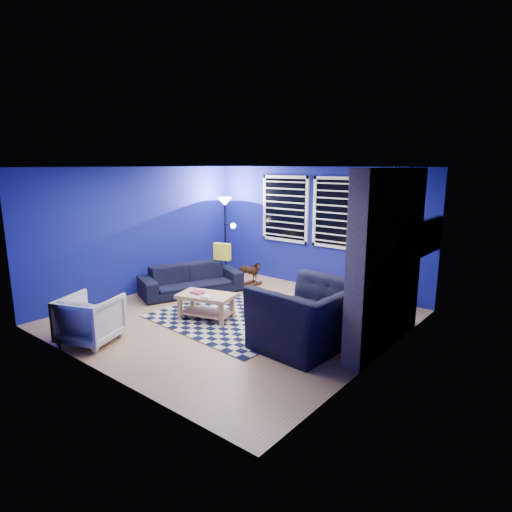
% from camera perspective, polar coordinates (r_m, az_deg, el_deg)
% --- Properties ---
extents(floor, '(5.00, 5.00, 0.00)m').
position_cam_1_polar(floor, '(7.31, -2.72, -8.24)').
color(floor, tan).
rests_on(floor, ground).
extents(ceiling, '(5.00, 5.00, 0.00)m').
position_cam_1_polar(ceiling, '(6.86, -2.93, 11.75)').
color(ceiling, white).
rests_on(ceiling, wall_back).
extents(wall_back, '(5.00, 0.00, 5.00)m').
position_cam_1_polar(wall_back, '(8.97, 7.91, 3.72)').
color(wall_back, navy).
rests_on(wall_back, floor).
extents(wall_left, '(0.00, 5.00, 5.00)m').
position_cam_1_polar(wall_left, '(8.82, -15.04, 3.28)').
color(wall_left, navy).
rests_on(wall_left, floor).
extents(wall_right, '(0.00, 5.00, 5.00)m').
position_cam_1_polar(wall_right, '(5.66, 16.41, -1.60)').
color(wall_right, navy).
rests_on(wall_right, floor).
extents(fireplace, '(0.65, 2.00, 2.50)m').
position_cam_1_polar(fireplace, '(6.18, 16.99, -1.02)').
color(fireplace, gray).
rests_on(fireplace, floor).
extents(window_left, '(1.17, 0.06, 1.42)m').
position_cam_1_polar(window_left, '(9.30, 3.87, 6.28)').
color(window_left, black).
rests_on(window_left, wall_back).
extents(window_right, '(1.17, 0.06, 1.42)m').
position_cam_1_polar(window_right, '(8.62, 10.98, 5.63)').
color(window_right, black).
rests_on(window_right, wall_back).
extents(tv, '(0.07, 1.00, 0.58)m').
position_cam_1_polar(tv, '(7.50, 22.06, 2.47)').
color(tv, black).
rests_on(tv, wall_right).
extents(rug, '(2.64, 2.18, 0.02)m').
position_cam_1_polar(rug, '(7.26, -3.08, -8.34)').
color(rug, black).
rests_on(rug, floor).
extents(sofa, '(2.13, 1.48, 0.58)m').
position_cam_1_polar(sofa, '(8.66, -8.64, -3.10)').
color(sofa, black).
rests_on(sofa, floor).
extents(armchair_big, '(1.49, 1.32, 0.92)m').
position_cam_1_polar(armchair_big, '(6.10, 7.02, -7.96)').
color(armchair_big, black).
rests_on(armchair_big, floor).
extents(armchair_bent, '(0.98, 0.99, 0.70)m').
position_cam_1_polar(armchair_bent, '(6.70, -21.21, -7.84)').
color(armchair_bent, gray).
rests_on(armchair_bent, floor).
extents(rocking_horse, '(0.45, 0.61, 0.47)m').
position_cam_1_polar(rocking_horse, '(9.05, -1.02, -2.20)').
color(rocking_horse, '#4B2B18').
rests_on(rocking_horse, floor).
extents(coffee_table, '(1.03, 0.77, 0.46)m').
position_cam_1_polar(coffee_table, '(7.20, -6.69, -5.99)').
color(coffee_table, tan).
rests_on(coffee_table, rug).
extents(cabinet, '(0.56, 0.40, 0.53)m').
position_cam_1_polar(cabinet, '(8.11, 16.28, -4.91)').
color(cabinet, tan).
rests_on(cabinet, floor).
extents(floor_lamp, '(0.49, 0.30, 1.82)m').
position_cam_1_polar(floor_lamp, '(9.63, -4.09, 5.80)').
color(floor_lamp, black).
rests_on(floor_lamp, floor).
extents(throw_pillow, '(0.38, 0.19, 0.35)m').
position_cam_1_polar(throw_pillow, '(8.96, -4.53, 0.59)').
color(throw_pillow, yellow).
rests_on(throw_pillow, sofa).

